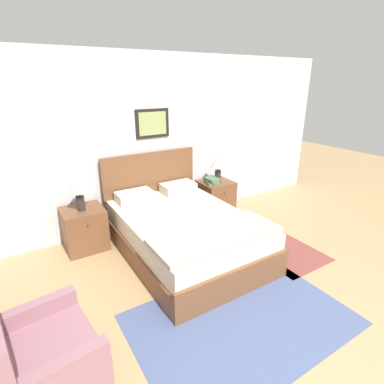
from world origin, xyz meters
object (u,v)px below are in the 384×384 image
nightstand_by_door (215,197)px  bed (184,232)px  nightstand_near_window (85,229)px  table_lamp_near_window (78,187)px  table_lamp_by_door (218,163)px  armchair (42,361)px

nightstand_by_door → bed: bearing=-143.7°
nightstand_near_window → nightstand_by_door: same height
table_lamp_near_window → table_lamp_by_door: bearing=0.0°
armchair → nightstand_by_door: size_ratio=1.47×
bed → armchair: bearing=-148.8°
armchair → table_lamp_by_door: size_ratio=1.83×
armchair → table_lamp_by_door: bearing=115.9°
table_lamp_near_window → table_lamp_by_door: same height
armchair → nightstand_near_window: bearing=151.9°
bed → table_lamp_by_door: 1.51m
nightstand_by_door → table_lamp_by_door: bearing=-53.9°
bed → nightstand_near_window: bearing=143.7°
nightstand_by_door → table_lamp_by_door: table_lamp_by_door is taller
armchair → bed: bearing=114.4°
armchair → table_lamp_near_window: size_ratio=1.83×
nightstand_near_window → table_lamp_by_door: (2.24, -0.03, 0.62)m
table_lamp_near_window → table_lamp_by_door: 2.25m
table_lamp_by_door → table_lamp_near_window: bearing=180.0°
bed → nightstand_by_door: bed is taller
nightstand_near_window → table_lamp_near_window: table_lamp_near_window is taller
armchair → table_lamp_by_door: 3.62m
bed → armchair: bed is taller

